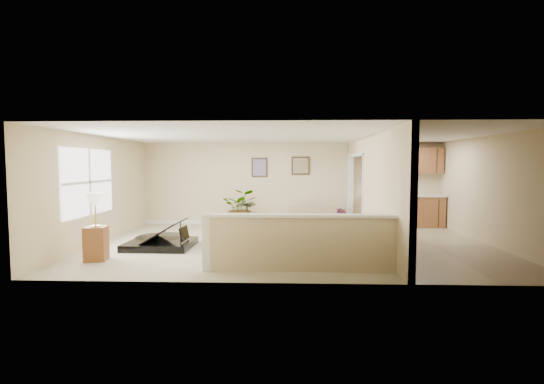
{
  "coord_description": "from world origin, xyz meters",
  "views": [
    {
      "loc": [
        -0.12,
        -8.99,
        1.84
      ],
      "look_at": [
        -0.47,
        0.4,
        1.18
      ],
      "focal_mm": 26.0,
      "sensor_mm": 36.0,
      "label": 1
    }
  ],
  "objects_px": {
    "small_plant": "(341,220)",
    "accent_table": "(247,213)",
    "lamp_stand": "(96,232)",
    "piano_bench": "(218,236)",
    "piano": "(160,221)",
    "palm_plant": "(241,208)",
    "loveseat": "(312,218)"
  },
  "relations": [
    {
      "from": "loveseat",
      "to": "accent_table",
      "type": "xyz_separation_m",
      "value": [
        -1.88,
        0.05,
        0.14
      ]
    },
    {
      "from": "accent_table",
      "to": "loveseat",
      "type": "bearing_deg",
      "value": -1.57
    },
    {
      "from": "piano",
      "to": "loveseat",
      "type": "relative_size",
      "value": 1.21
    },
    {
      "from": "piano_bench",
      "to": "loveseat",
      "type": "distance_m",
      "value": 3.38
    },
    {
      "from": "piano_bench",
      "to": "accent_table",
      "type": "bearing_deg",
      "value": 80.77
    },
    {
      "from": "loveseat",
      "to": "lamp_stand",
      "type": "xyz_separation_m",
      "value": [
        -4.38,
        -3.94,
        0.25
      ]
    },
    {
      "from": "small_plant",
      "to": "piano",
      "type": "bearing_deg",
      "value": -147.78
    },
    {
      "from": "piano_bench",
      "to": "small_plant",
      "type": "distance_m",
      "value": 4.1
    },
    {
      "from": "piano",
      "to": "piano_bench",
      "type": "height_order",
      "value": "piano"
    },
    {
      "from": "accent_table",
      "to": "lamp_stand",
      "type": "height_order",
      "value": "lamp_stand"
    },
    {
      "from": "loveseat",
      "to": "small_plant",
      "type": "relative_size",
      "value": 2.58
    },
    {
      "from": "loveseat",
      "to": "palm_plant",
      "type": "distance_m",
      "value": 2.1
    },
    {
      "from": "loveseat",
      "to": "accent_table",
      "type": "bearing_deg",
      "value": -177.16
    },
    {
      "from": "piano_bench",
      "to": "lamp_stand",
      "type": "distance_m",
      "value": 2.57
    },
    {
      "from": "loveseat",
      "to": "palm_plant",
      "type": "relative_size",
      "value": 1.29
    },
    {
      "from": "loveseat",
      "to": "small_plant",
      "type": "bearing_deg",
      "value": 16.46
    },
    {
      "from": "piano",
      "to": "loveseat",
      "type": "bearing_deg",
      "value": 36.88
    },
    {
      "from": "small_plant",
      "to": "lamp_stand",
      "type": "bearing_deg",
      "value": -141.72
    },
    {
      "from": "loveseat",
      "to": "palm_plant",
      "type": "bearing_deg",
      "value": 178.33
    },
    {
      "from": "accent_table",
      "to": "lamp_stand",
      "type": "distance_m",
      "value": 4.71
    },
    {
      "from": "piano",
      "to": "palm_plant",
      "type": "relative_size",
      "value": 1.57
    },
    {
      "from": "piano",
      "to": "palm_plant",
      "type": "distance_m",
      "value": 3.19
    },
    {
      "from": "piano",
      "to": "palm_plant",
      "type": "bearing_deg",
      "value": 62.87
    },
    {
      "from": "palm_plant",
      "to": "lamp_stand",
      "type": "height_order",
      "value": "lamp_stand"
    },
    {
      "from": "small_plant",
      "to": "accent_table",
      "type": "bearing_deg",
      "value": -177.34
    },
    {
      "from": "small_plant",
      "to": "lamp_stand",
      "type": "height_order",
      "value": "lamp_stand"
    },
    {
      "from": "lamp_stand",
      "to": "piano_bench",
      "type": "bearing_deg",
      "value": 35.01
    },
    {
      "from": "piano_bench",
      "to": "lamp_stand",
      "type": "height_order",
      "value": "lamp_stand"
    },
    {
      "from": "piano",
      "to": "piano_bench",
      "type": "xyz_separation_m",
      "value": [
        1.27,
        0.12,
        -0.34
      ]
    },
    {
      "from": "palm_plant",
      "to": "accent_table",
      "type": "bearing_deg",
      "value": -41.83
    },
    {
      "from": "piano",
      "to": "lamp_stand",
      "type": "distance_m",
      "value": 1.57
    },
    {
      "from": "piano_bench",
      "to": "lamp_stand",
      "type": "relative_size",
      "value": 0.51
    }
  ]
}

